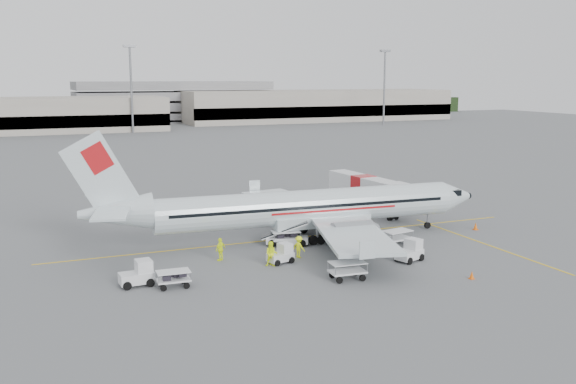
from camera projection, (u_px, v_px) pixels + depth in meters
name	position (u px, v px, depth m)	size (l,w,h in m)	color
ground	(297.00, 238.00, 57.09)	(360.00, 360.00, 0.00)	#56595B
stripe_lead	(297.00, 238.00, 57.09)	(44.00, 0.20, 0.01)	yellow
stripe_cross	(483.00, 243.00, 55.15)	(0.20, 20.00, 0.01)	yellow
terminal_east	(316.00, 105.00, 214.51)	(90.00, 26.00, 10.00)	gray
parking_garage	(173.00, 100.00, 210.67)	(62.00, 24.00, 14.00)	slate
treeline	(90.00, 111.00, 215.48)	(300.00, 3.00, 6.00)	black
mast_center	(131.00, 90.00, 164.22)	(3.20, 1.20, 22.00)	slate
mast_east	(384.00, 88.00, 192.74)	(3.20, 1.20, 22.00)	slate
aircraft	(308.00, 184.00, 55.81)	(35.66, 27.95, 9.83)	silver
jet_bridge	(363.00, 193.00, 68.32)	(2.71, 14.46, 3.80)	silver
belt_loader	(287.00, 230.00, 54.38)	(4.71, 1.77, 2.55)	silver
tug_fore	(409.00, 250.00, 49.63)	(2.19, 1.26, 1.69)	silver
tug_mid	(280.00, 254.00, 49.11)	(1.95, 1.11, 1.50)	silver
tug_aft	(136.00, 273.00, 43.70)	(2.29, 1.31, 1.77)	silver
cart_loaded_a	(286.00, 238.00, 54.44)	(2.37, 1.40, 1.24)	silver
cart_loaded_b	(173.00, 279.00, 43.41)	(2.24, 1.32, 1.17)	silver
cart_empty_a	(347.00, 271.00, 45.06)	(2.51, 1.48, 1.31)	silver
cart_empty_b	(397.00, 238.00, 54.33)	(2.50, 1.48, 1.31)	silver
cone_nose	(476.00, 226.00, 59.99)	(0.43, 0.43, 0.71)	#EC5B09
cone_port	(295.00, 211.00, 66.75)	(0.43, 0.43, 0.69)	#EC5B09
cone_stbd	(472.00, 275.00, 45.29)	(0.36, 0.36, 0.59)	#EC5B09
crew_a	(272.00, 254.00, 48.73)	(0.58, 0.38, 1.60)	#CFE210
crew_b	(271.00, 254.00, 48.23)	(0.93, 0.73, 1.92)	#CFE210
crew_c	(299.00, 247.00, 50.60)	(1.12, 0.64, 1.74)	#CFE210
crew_d	(221.00, 249.00, 49.76)	(1.06, 0.44, 1.81)	#CFE210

